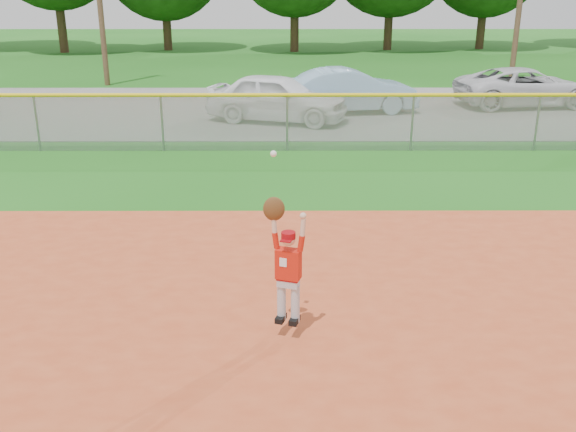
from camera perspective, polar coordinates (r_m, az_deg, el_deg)
The scene contains 7 objects.
ground at distance 8.09m, azimuth 0.07°, elevation -11.68°, with size 120.00×120.00×0.00m, color #1A5C15.
parking_strip at distance 23.28m, azimuth -0.10°, elevation 9.46°, with size 44.00×10.00×0.03m, color slate.
car_white_a at distance 20.98m, azimuth -0.95°, elevation 10.48°, with size 1.82×4.52×1.54m, color white.
car_blue at distance 22.60m, azimuth 5.49°, elevation 11.03°, with size 1.59×4.57×1.51m, color #8BB4D0.
car_white_b at distance 25.25m, azimuth 20.35°, elevation 10.70°, with size 2.29×4.97×1.38m, color silver.
outfield_fence at distance 17.22m, azimuth -0.07°, elevation 8.68°, with size 40.06×0.10×1.55m.
ballplayer at distance 7.85m, azimuth -0.16°, elevation -4.10°, with size 0.54×0.32×2.19m.
Camera 1 is at (-0.03, -6.89, 4.24)m, focal length 40.00 mm.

